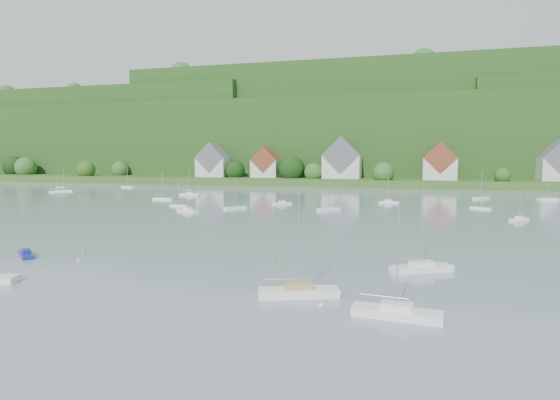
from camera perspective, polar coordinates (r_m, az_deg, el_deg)
name	(u,v)px	position (r m, az deg, el deg)	size (l,w,h in m)	color
far_shore_strip	(334,180)	(212.63, 6.83, 2.48)	(600.00, 60.00, 3.00)	#304D1D
forested_ridge	(352,139)	(280.51, 9.03, 7.54)	(620.00, 181.22, 69.89)	#1A4516
village_building_0	(213,163)	(215.02, -8.37, 4.63)	(14.00, 10.40, 16.00)	beige
village_building_1	(266,165)	(208.23, -1.81, 4.45)	(12.00, 9.36, 14.00)	beige
village_building_2	(342,162)	(199.79, 7.78, 4.80)	(16.00, 11.44, 18.00)	beige
village_building_3	(439,164)	(196.61, 19.37, 4.29)	(13.00, 10.40, 15.50)	beige
near_sailboat_1	(26,254)	(65.26, -29.24, -5.88)	(4.55, 4.02, 6.43)	navy
near_sailboat_2	(298,291)	(41.33, 2.33, -11.36)	(7.45, 4.32, 9.70)	white
near_sailboat_3	(421,267)	(52.14, 17.32, -8.06)	(6.90, 4.96, 9.21)	white
near_sailboat_4	(397,312)	(37.33, 14.42, -13.42)	(7.00, 2.57, 9.24)	white
mooring_buoy_0	(84,252)	(65.24, -23.38, -5.98)	(0.43, 0.43, 0.43)	orange
mooring_buoy_1	(78,261)	(59.80, -23.96, -7.02)	(0.41, 0.41, 0.41)	white
mooring_buoy_2	(273,262)	(54.21, -0.87, -7.80)	(0.41, 0.41, 0.41)	orange
mooring_buoy_3	(60,248)	(69.47, -25.91, -5.41)	(0.40, 0.40, 0.40)	orange
mooring_buoy_4	(321,307)	(38.89, 5.15, -13.22)	(0.48, 0.48, 0.48)	white
far_sailboat_cluster	(344,200)	(126.72, 8.09, -0.05)	(196.16, 70.83, 8.71)	white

